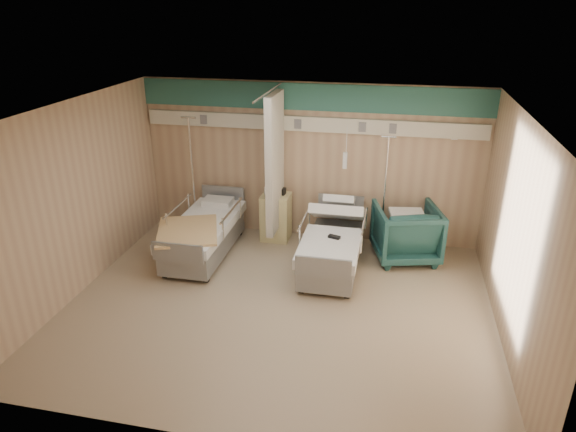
{
  "coord_description": "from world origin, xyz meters",
  "views": [
    {
      "loc": [
        1.44,
        -6.12,
        4.09
      ],
      "look_at": [
        0.01,
        0.6,
        1.16
      ],
      "focal_mm": 32.0,
      "sensor_mm": 36.0,
      "label": 1
    }
  ],
  "objects_px": {
    "iv_stand_right": "(382,226)",
    "iv_stand_left": "(195,210)",
    "bed_right": "(332,250)",
    "bedside_cabinet": "(276,217)",
    "visitor_armchair": "(406,232)",
    "bed_left": "(204,238)"
  },
  "relations": [
    {
      "from": "iv_stand_right",
      "to": "iv_stand_left",
      "type": "xyz_separation_m",
      "value": [
        -3.43,
        -0.08,
        0.04
      ]
    },
    {
      "from": "bed_right",
      "to": "iv_stand_left",
      "type": "xyz_separation_m",
      "value": [
        -2.68,
        0.84,
        0.14
      ]
    },
    {
      "from": "bedside_cabinet",
      "to": "visitor_armchair",
      "type": "distance_m",
      "value": 2.33
    },
    {
      "from": "bed_left",
      "to": "iv_stand_left",
      "type": "xyz_separation_m",
      "value": [
        -0.48,
        0.84,
        0.14
      ]
    },
    {
      "from": "bedside_cabinet",
      "to": "iv_stand_left",
      "type": "relative_size",
      "value": 0.39
    },
    {
      "from": "bed_right",
      "to": "iv_stand_left",
      "type": "height_order",
      "value": "iv_stand_left"
    },
    {
      "from": "bed_right",
      "to": "bed_left",
      "type": "relative_size",
      "value": 1.0
    },
    {
      "from": "bed_left",
      "to": "visitor_armchair",
      "type": "relative_size",
      "value": 2.08
    },
    {
      "from": "iv_stand_right",
      "to": "iv_stand_left",
      "type": "relative_size",
      "value": 0.92
    },
    {
      "from": "bed_right",
      "to": "bedside_cabinet",
      "type": "xyz_separation_m",
      "value": [
        -1.15,
        0.9,
        0.11
      ]
    },
    {
      "from": "bed_left",
      "to": "visitor_armchair",
      "type": "xyz_separation_m",
      "value": [
        3.36,
        0.6,
        0.16
      ]
    },
    {
      "from": "bed_left",
      "to": "visitor_armchair",
      "type": "bearing_deg",
      "value": 10.13
    },
    {
      "from": "bed_right",
      "to": "visitor_armchair",
      "type": "relative_size",
      "value": 2.08
    },
    {
      "from": "bed_right",
      "to": "bed_left",
      "type": "xyz_separation_m",
      "value": [
        -2.2,
        0.0,
        0.0
      ]
    },
    {
      "from": "iv_stand_left",
      "to": "iv_stand_right",
      "type": "bearing_deg",
      "value": 1.4
    },
    {
      "from": "visitor_armchair",
      "to": "bed_right",
      "type": "bearing_deg",
      "value": 12.29
    },
    {
      "from": "bedside_cabinet",
      "to": "bed_right",
      "type": "bearing_deg",
      "value": -38.05
    },
    {
      "from": "bed_right",
      "to": "iv_stand_right",
      "type": "distance_m",
      "value": 1.2
    },
    {
      "from": "bedside_cabinet",
      "to": "iv_stand_right",
      "type": "xyz_separation_m",
      "value": [
        1.9,
        0.03,
        -0.01
      ]
    },
    {
      "from": "iv_stand_right",
      "to": "iv_stand_left",
      "type": "distance_m",
      "value": 3.43
    },
    {
      "from": "visitor_armchair",
      "to": "iv_stand_right",
      "type": "relative_size",
      "value": 0.51
    },
    {
      "from": "iv_stand_right",
      "to": "iv_stand_left",
      "type": "bearing_deg",
      "value": -178.6
    }
  ]
}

